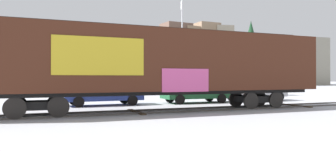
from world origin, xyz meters
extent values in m
plane|color=#B2B5BC|center=(0.00, 0.00, 0.00)|extent=(260.00, 260.00, 0.00)
cube|color=#4C4742|center=(-0.36, -0.72, 0.04)|extent=(59.97, 2.08, 0.08)
cube|color=#4C4742|center=(-0.41, 0.72, 0.04)|extent=(59.97, 2.08, 0.08)
cube|color=#423323|center=(-1.68, -0.04, 0.04)|extent=(0.32, 2.51, 0.07)
cube|color=#423323|center=(8.37, 0.29, 0.04)|extent=(0.32, 2.51, 0.07)
cube|color=#472316|center=(-0.38, 0.00, 2.57)|extent=(17.90, 3.55, 2.99)
cube|color=#2D2823|center=(-0.38, 0.00, 4.18)|extent=(16.93, 0.96, 0.24)
cube|color=gold|center=(-3.70, -1.61, 2.64)|extent=(3.92, 0.16, 1.64)
cube|color=#CC4C8C|center=(0.36, -1.48, 1.60)|extent=(2.43, 0.11, 1.10)
cube|color=black|center=(-0.38, 0.00, 0.97)|extent=(17.50, 2.21, 0.20)
cube|color=black|center=(-6.22, -0.19, 0.51)|extent=(2.14, 1.40, 0.36)
cylinder|color=black|center=(-7.04, -0.94, 0.46)|extent=(0.92, 0.15, 0.92)
cylinder|color=black|center=(-7.09, 0.50, 0.46)|extent=(0.92, 0.15, 0.92)
cylinder|color=black|center=(-5.35, -0.88, 0.46)|extent=(0.92, 0.15, 0.92)
cylinder|color=black|center=(-5.39, 0.55, 0.46)|extent=(0.92, 0.15, 0.92)
cube|color=black|center=(5.45, 0.19, 0.51)|extent=(2.14, 1.40, 0.36)
cylinder|color=black|center=(4.63, -0.55, 0.46)|extent=(0.92, 0.15, 0.92)
cylinder|color=black|center=(4.58, 0.88, 0.46)|extent=(0.92, 0.15, 0.92)
cylinder|color=black|center=(6.33, -0.50, 0.46)|extent=(0.92, 0.15, 0.92)
cylinder|color=black|center=(6.28, 0.94, 0.46)|extent=(0.92, 0.15, 0.92)
cylinder|color=silver|center=(5.95, 12.34, 4.64)|extent=(0.12, 0.12, 9.28)
cube|color=#14662D|center=(6.21, 13.12, 8.76)|extent=(0.51, 1.45, 0.83)
cube|color=white|center=(6.33, 13.48, 8.76)|extent=(0.28, 0.74, 0.83)
cube|color=gray|center=(0.00, 65.19, 5.76)|extent=(116.24, 41.81, 11.52)
cube|color=#9E9384|center=(33.26, 52.64, 12.82)|extent=(4.99, 5.48, 2.59)
cube|color=#8C725B|center=(25.94, 52.64, 12.52)|extent=(6.68, 4.72, 2.01)
cube|color=#8C725B|center=(29.19, 52.64, 13.09)|extent=(5.65, 4.35, 3.15)
cube|color=brown|center=(21.36, 52.64, 12.80)|extent=(6.77, 5.56, 2.56)
cone|color=#193D23|center=(38.59, 58.75, 13.47)|extent=(1.95, 1.95, 3.90)
cone|color=#193D23|center=(40.20, 51.00, 13.58)|extent=(2.06, 2.06, 4.11)
cube|color=navy|center=(-2.55, 4.79, 0.66)|extent=(4.92, 2.16, 0.67)
cube|color=#2D333D|center=(-2.83, 4.77, 1.30)|extent=(2.14, 1.78, 0.62)
cylinder|color=black|center=(-0.99, 5.77, 0.32)|extent=(0.65, 0.27, 0.64)
cylinder|color=black|center=(-0.86, 4.05, 0.32)|extent=(0.65, 0.27, 0.64)
cylinder|color=black|center=(-4.24, 5.53, 0.32)|extent=(0.65, 0.27, 0.64)
cylinder|color=black|center=(-4.12, 3.81, 0.32)|extent=(0.65, 0.27, 0.64)
cube|color=#1E5933|center=(3.74, 4.68, 0.68)|extent=(4.61, 1.92, 0.72)
cube|color=#2D333D|center=(3.63, 4.68, 1.36)|extent=(2.28, 1.68, 0.65)
cylinder|color=black|center=(5.27, 5.58, 0.32)|extent=(0.65, 0.24, 0.64)
cylinder|color=black|center=(5.31, 3.87, 0.32)|extent=(0.65, 0.24, 0.64)
cylinder|color=black|center=(2.16, 5.50, 0.32)|extent=(0.65, 0.24, 0.64)
cylinder|color=black|center=(2.21, 3.79, 0.32)|extent=(0.65, 0.24, 0.64)
cube|color=#B7BABF|center=(8.79, 4.90, 0.71)|extent=(4.89, 2.21, 0.79)
cube|color=#2D333D|center=(8.46, 4.87, 1.41)|extent=(2.38, 1.78, 0.61)
cylinder|color=black|center=(10.31, 5.89, 0.32)|extent=(0.66, 0.28, 0.64)
cylinder|color=black|center=(10.48, 4.24, 0.32)|extent=(0.66, 0.28, 0.64)
cylinder|color=black|center=(7.10, 5.56, 0.32)|extent=(0.66, 0.28, 0.64)
cylinder|color=black|center=(7.27, 3.92, 0.32)|extent=(0.66, 0.28, 0.64)
camera|label=1|loc=(-5.73, -15.58, 1.69)|focal=34.67mm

